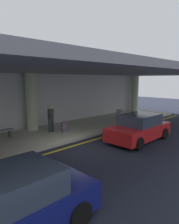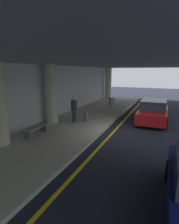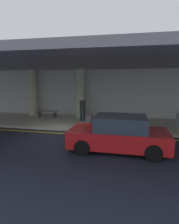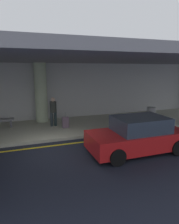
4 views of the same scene
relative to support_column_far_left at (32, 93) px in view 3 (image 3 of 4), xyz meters
name	(u,v)px [view 3 (image 3 of 4)]	position (x,y,z in m)	size (l,w,h in m)	color
ground_plane	(59,136)	(4.00, -4.63, -1.97)	(60.00, 60.00, 0.00)	#1C202C
sidewalk	(75,122)	(4.00, -1.53, -1.90)	(26.00, 4.20, 0.15)	#B3B39B
lane_stripe_yellow	(62,133)	(4.00, -4.12, -1.97)	(26.00, 0.14, 0.01)	yellow
support_column_far_left	(32,93)	(0.00, 0.00, 0.00)	(0.75, 0.75, 3.65)	#B7B994
support_column_left_mid	(80,93)	(4.00, 0.00, 0.00)	(0.75, 0.75, 3.65)	#ACBA96
ceiling_overhang	(72,65)	(4.00, -2.03, 1.97)	(28.00, 13.20, 0.30)	slate
terminal_back_wall	(82,94)	(4.00, 0.72, -0.07)	(26.00, 0.30, 3.80)	#B8B8B6
car_red	(119,134)	(7.22, -5.99, -1.26)	(4.10, 1.92, 1.50)	red
traveler_with_luggage	(82,107)	(4.50, -1.35, -0.86)	(0.38, 0.38, 1.68)	#273034
suitcase_upright_primary	(89,118)	(5.07, -1.93, -1.51)	(0.36, 0.22, 0.90)	#624F60
bench_metal	(47,113)	(1.53, -0.70, -1.47)	(1.60, 0.50, 0.48)	slate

